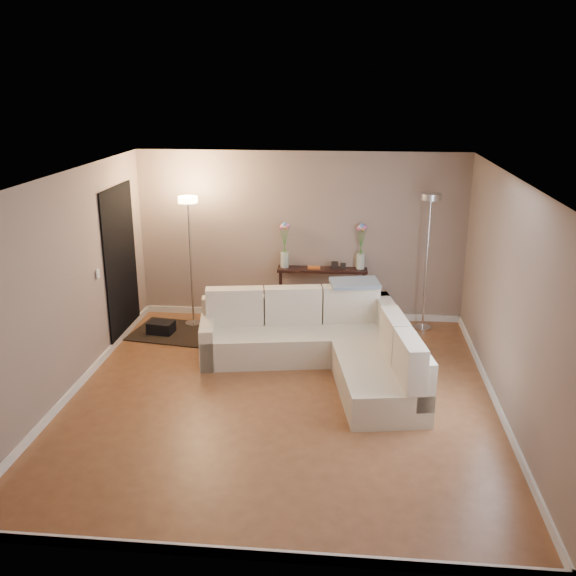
# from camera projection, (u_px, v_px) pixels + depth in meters

# --- Properties ---
(floor) EXTENTS (5.00, 5.50, 0.01)m
(floor) POSITION_uv_depth(u_px,v_px,m) (281.00, 397.00, 7.62)
(floor) COLOR brown
(floor) RESTS_ON ground
(ceiling) EXTENTS (5.00, 5.50, 0.01)m
(ceiling) POSITION_uv_depth(u_px,v_px,m) (281.00, 176.00, 6.82)
(ceiling) COLOR white
(ceiling) RESTS_ON ground
(wall_back) EXTENTS (5.00, 0.02, 2.60)m
(wall_back) POSITION_uv_depth(u_px,v_px,m) (300.00, 237.00, 9.83)
(wall_back) COLOR gray
(wall_back) RESTS_ON ground
(wall_front) EXTENTS (5.00, 0.02, 2.60)m
(wall_front) POSITION_uv_depth(u_px,v_px,m) (240.00, 413.00, 4.60)
(wall_front) COLOR gray
(wall_front) RESTS_ON ground
(wall_left) EXTENTS (0.02, 5.50, 2.60)m
(wall_left) POSITION_uv_depth(u_px,v_px,m) (67.00, 286.00, 7.45)
(wall_left) COLOR gray
(wall_left) RESTS_ON ground
(wall_right) EXTENTS (0.02, 5.50, 2.60)m
(wall_right) POSITION_uv_depth(u_px,v_px,m) (510.00, 300.00, 6.98)
(wall_right) COLOR gray
(wall_right) RESTS_ON ground
(baseboard_back) EXTENTS (5.00, 0.03, 0.10)m
(baseboard_back) POSITION_uv_depth(u_px,v_px,m) (300.00, 314.00, 10.19)
(baseboard_back) COLOR white
(baseboard_back) RESTS_ON ground
(baseboard_front) EXTENTS (5.00, 0.03, 0.10)m
(baseboard_front) POSITION_uv_depth(u_px,v_px,m) (244.00, 553.00, 5.01)
(baseboard_front) COLOR white
(baseboard_front) RESTS_ON ground
(baseboard_left) EXTENTS (0.03, 5.50, 0.10)m
(baseboard_left) POSITION_uv_depth(u_px,v_px,m) (80.00, 384.00, 7.83)
(baseboard_left) COLOR white
(baseboard_left) RESTS_ON ground
(baseboard_right) EXTENTS (0.03, 5.50, 0.10)m
(baseboard_right) POSITION_uv_depth(u_px,v_px,m) (496.00, 402.00, 7.37)
(baseboard_right) COLOR white
(baseboard_right) RESTS_ON ground
(doorway) EXTENTS (0.02, 1.20, 2.20)m
(doorway) POSITION_uv_depth(u_px,v_px,m) (121.00, 264.00, 9.12)
(doorway) COLOR black
(doorway) RESTS_ON ground
(switch_plate) EXTENTS (0.02, 0.08, 0.12)m
(switch_plate) POSITION_uv_depth(u_px,v_px,m) (98.00, 274.00, 8.28)
(switch_plate) COLOR white
(switch_plate) RESTS_ON ground
(sectional_sofa) EXTENTS (2.97, 2.60, 0.91)m
(sectional_sofa) POSITION_uv_depth(u_px,v_px,m) (326.00, 343.00, 8.30)
(sectional_sofa) COLOR beige
(sectional_sofa) RESTS_ON floor
(throw_blanket) EXTENTS (0.72, 0.51, 0.09)m
(throw_blanket) POSITION_uv_depth(u_px,v_px,m) (355.00, 283.00, 8.75)
(throw_blanket) COLOR gray
(throw_blanket) RESTS_ON sectional_sofa
(console_table) EXTENTS (1.38, 0.41, 0.84)m
(console_table) POSITION_uv_depth(u_px,v_px,m) (317.00, 290.00, 9.96)
(console_table) COLOR black
(console_table) RESTS_ON floor
(leaning_mirror) EXTENTS (0.97, 0.08, 0.76)m
(leaning_mirror) POSITION_uv_depth(u_px,v_px,m) (323.00, 242.00, 9.89)
(leaning_mirror) COLOR black
(leaning_mirror) RESTS_ON console_table
(table_decor) EXTENTS (0.58, 0.13, 0.14)m
(table_decor) POSITION_uv_depth(u_px,v_px,m) (322.00, 267.00, 9.80)
(table_decor) COLOR #D16525
(table_decor) RESTS_ON console_table
(flower_vase_left) EXTENTS (0.16, 0.13, 0.72)m
(flower_vase_left) POSITION_uv_depth(u_px,v_px,m) (285.00, 249.00, 9.79)
(flower_vase_left) COLOR silver
(flower_vase_left) RESTS_ON console_table
(flower_vase_right) EXTENTS (0.16, 0.13, 0.72)m
(flower_vase_right) POSITION_uv_depth(u_px,v_px,m) (361.00, 250.00, 9.71)
(flower_vase_right) COLOR silver
(flower_vase_right) RESTS_ON console_table
(floor_lamp_lit) EXTENTS (0.32, 0.32, 1.98)m
(floor_lamp_lit) POSITION_uv_depth(u_px,v_px,m) (190.00, 236.00, 9.45)
(floor_lamp_lit) COLOR silver
(floor_lamp_lit) RESTS_ON floor
(floor_lamp_unlit) EXTENTS (0.36, 0.36, 2.06)m
(floor_lamp_unlit) POSITION_uv_depth(u_px,v_px,m) (429.00, 235.00, 9.27)
(floor_lamp_unlit) COLOR silver
(floor_lamp_unlit) RESTS_ON floor
(charcoal_rug) EXTENTS (1.42, 1.15, 0.02)m
(charcoal_rug) POSITION_uv_depth(u_px,v_px,m) (177.00, 332.00, 9.55)
(charcoal_rug) COLOR black
(charcoal_rug) RESTS_ON floor
(black_bag) EXTENTS (0.40, 0.31, 0.24)m
(black_bag) POSITION_uv_depth(u_px,v_px,m) (161.00, 329.00, 9.50)
(black_bag) COLOR black
(black_bag) RESTS_ON charcoal_rug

